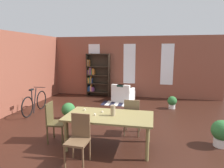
# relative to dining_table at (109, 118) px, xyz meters

# --- Properties ---
(ground_plane) EXTENTS (11.79, 11.79, 0.00)m
(ground_plane) POSITION_rel_dining_table_xyz_m (-0.19, 0.53, -0.66)
(ground_plane) COLOR #341A12
(back_wall_brick) EXTENTS (8.25, 0.12, 2.81)m
(back_wall_brick) POSITION_rel_dining_table_xyz_m (-0.19, 5.12, 0.74)
(back_wall_brick) COLOR brown
(back_wall_brick) RESTS_ON ground
(window_pane_0) EXTENTS (0.55, 0.02, 1.82)m
(window_pane_0) POSITION_rel_dining_table_xyz_m (-1.88, 5.05, 0.88)
(window_pane_0) COLOR white
(window_pane_1) EXTENTS (0.55, 0.02, 1.82)m
(window_pane_1) POSITION_rel_dining_table_xyz_m (-0.19, 5.05, 0.88)
(window_pane_1) COLOR white
(window_pane_2) EXTENTS (0.55, 0.02, 1.82)m
(window_pane_2) POSITION_rel_dining_table_xyz_m (1.50, 5.05, 0.88)
(window_pane_2) COLOR white
(dining_table) EXTENTS (1.92, 1.03, 0.74)m
(dining_table) POSITION_rel_dining_table_xyz_m (0.00, 0.00, 0.00)
(dining_table) COLOR olive
(dining_table) RESTS_ON ground
(vase_on_table) EXTENTS (0.11, 0.11, 0.24)m
(vase_on_table) POSITION_rel_dining_table_xyz_m (0.09, 0.00, 0.19)
(vase_on_table) COLOR #998466
(vase_on_table) RESTS_ON dining_table
(tealight_candle_0) EXTENTS (0.04, 0.04, 0.04)m
(tealight_candle_0) POSITION_rel_dining_table_xyz_m (-0.30, -0.08, 0.09)
(tealight_candle_0) COLOR silver
(tealight_candle_0) RESTS_ON dining_table
(tealight_candle_1) EXTENTS (0.04, 0.04, 0.03)m
(tealight_candle_1) POSITION_rel_dining_table_xyz_m (-0.20, 0.17, 0.09)
(tealight_candle_1) COLOR silver
(tealight_candle_1) RESTS_ON dining_table
(tealight_candle_2) EXTENTS (0.04, 0.04, 0.04)m
(tealight_candle_2) POSITION_rel_dining_table_xyz_m (-0.66, 0.23, 0.09)
(tealight_candle_2) COLOR silver
(tealight_candle_2) RESTS_ON dining_table
(dining_chair_near_left) EXTENTS (0.41, 0.41, 0.95)m
(dining_chair_near_left) POSITION_rel_dining_table_xyz_m (-0.43, -0.74, -0.15)
(dining_chair_near_left) COLOR brown
(dining_chair_near_left) RESTS_ON ground
(dining_chair_far_right) EXTENTS (0.41, 0.41, 0.95)m
(dining_chair_far_right) POSITION_rel_dining_table_xyz_m (0.43, 0.74, -0.15)
(dining_chair_far_right) COLOR brown
(dining_chair_far_right) RESTS_ON ground
(dining_chair_head_left) EXTENTS (0.44, 0.44, 0.95)m
(dining_chair_head_left) POSITION_rel_dining_table_xyz_m (-1.33, -0.01, -0.15)
(dining_chair_head_left) COLOR #4A3F22
(dining_chair_head_left) RESTS_ON ground
(bookshelf_tall) EXTENTS (1.10, 0.30, 2.01)m
(bookshelf_tall) POSITION_rel_dining_table_xyz_m (-1.72, 4.88, 0.33)
(bookshelf_tall) COLOR #2D2319
(bookshelf_tall) RESTS_ON ground
(armchair_white) EXTENTS (0.96, 0.96, 0.75)m
(armchair_white) POSITION_rel_dining_table_xyz_m (-0.34, 4.17, -0.39)
(armchair_white) COLOR white
(armchair_white) RESTS_ON ground
(bicycle_second) EXTENTS (0.44, 1.66, 0.89)m
(bicycle_second) POSITION_rel_dining_table_xyz_m (-3.11, 1.92, -0.32)
(bicycle_second) COLOR black
(bicycle_second) RESTS_ON ground
(potted_plant_by_shelf) EXTENTS (0.35, 0.35, 0.47)m
(potted_plant_by_shelf) POSITION_rel_dining_table_xyz_m (1.64, 3.40, -0.40)
(potted_plant_by_shelf) COLOR silver
(potted_plant_by_shelf) RESTS_ON ground
(potted_plant_corner) EXTENTS (0.46, 0.46, 0.61)m
(potted_plant_corner) POSITION_rel_dining_table_xyz_m (2.48, 0.54, -0.33)
(potted_plant_corner) COLOR silver
(potted_plant_corner) RESTS_ON ground
(potted_plant_window) EXTENTS (0.43, 0.43, 0.54)m
(potted_plant_window) POSITION_rel_dining_table_xyz_m (-1.65, 1.46, -0.37)
(potted_plant_window) COLOR #9E6042
(potted_plant_window) RESTS_ON ground
(striped_rug) EXTENTS (1.39, 0.75, 0.01)m
(striped_rug) POSITION_rel_dining_table_xyz_m (-0.43, 3.66, -0.66)
(striped_rug) COLOR #1E1E33
(striped_rug) RESTS_ON ground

